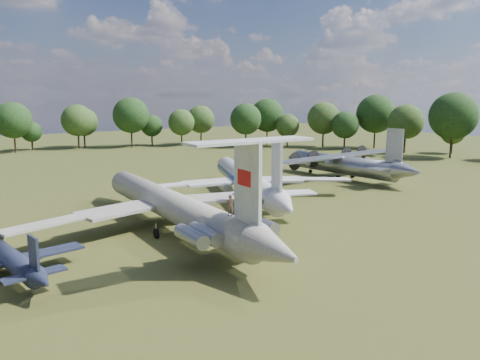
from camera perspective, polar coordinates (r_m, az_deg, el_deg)
ground at (r=58.11m, az=-7.39°, el=-5.15°), size 300.00×300.00×0.00m
il62_airliner at (r=54.28m, az=-8.30°, el=-3.76°), size 37.47×48.03×4.62m
tu104_jet at (r=70.12m, az=0.77°, el=-0.56°), size 46.10×52.40×4.36m
an12_transport at (r=89.43m, az=12.35°, el=1.55°), size 31.89×35.06×4.32m
small_prop_west at (r=44.66m, az=-25.94°, el=-9.25°), size 14.84×18.59×2.48m
person_on_il62 at (r=42.33m, az=-1.23°, el=-3.10°), size 0.78×0.59×1.94m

